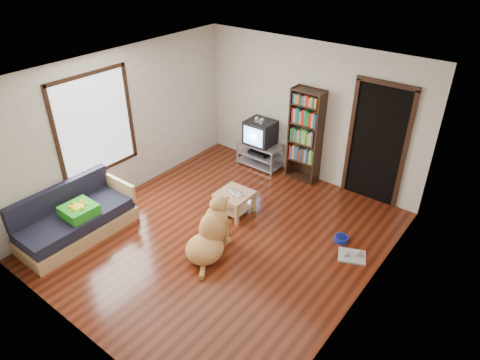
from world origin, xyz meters
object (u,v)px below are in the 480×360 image
Objects in this scene: dog at (210,235)px; bookshelf at (306,131)px; tv_stand at (260,154)px; dog_bowl at (341,239)px; coffee_table at (234,199)px; crt_tv at (261,132)px; laptop at (233,193)px; sofa at (76,221)px; green_cushion at (79,210)px; grey_rag at (352,256)px.

bookshelf is at bearing 91.00° from dog.
dog reaches higher than tv_stand.
tv_stand reaches higher than dog_bowl.
dog_bowl is 2.07m from dog.
crt_tv is at bearing 111.00° from coffee_table.
coffee_table is at bearing 102.31° from laptop.
green_cushion is at bearing 11.96° from sofa.
grey_rag is 3.12m from tv_stand.
laptop is 1.06m from dog.
sofa is at bearing -128.96° from coffee_table.
green_cushion is 0.81× the size of crt_tv.
dog_bowl is 0.24× the size of tv_stand.
coffee_table is at bearing -68.75° from tv_stand.
dog_bowl is 0.55× the size of grey_rag.
dog is (0.05, -2.76, -0.68)m from bookshelf.
dog is (0.36, -1.00, -0.09)m from laptop.
bookshelf is at bearing 92.24° from laptop.
grey_rag is at bearing 34.61° from dog.
green_cushion is at bearing -103.27° from tv_stand.
laptop is (1.49, 1.94, -0.09)m from green_cushion.
coffee_table is at bearing 109.38° from dog.
dog_bowl is at bearing 35.31° from sofa.
crt_tv reaches higher than green_cushion.
laptop reaches higher than coffee_table.
laptop reaches higher than dog_bowl.
crt_tv is (0.85, 3.63, 0.24)m from green_cushion.
crt_tv is at bearing -175.68° from bookshelf.
laptop is 0.78× the size of grey_rag.
tv_stand is at bearing -174.37° from bookshelf.
coffee_table is (0.64, -1.64, 0.01)m from tv_stand.
green_cushion is 4.21m from grey_rag.
sofa is at bearing -105.02° from tv_stand.
coffee_table is at bearing 51.04° from sofa.
laptop is at bearing -69.10° from tv_stand.
dog reaches higher than laptop.
laptop is 2.15m from grey_rag.
crt_tv reaches higher than grey_rag.
sofa reaches higher than coffee_table.
dog is at bearing -57.78° from laptop.
tv_stand is 2.85m from dog.
green_cushion reaches higher than dog_bowl.
bookshelf reaches higher than green_cushion.
laptop is 1.42× the size of dog_bowl.
dog_bowl is (1.80, 0.46, -0.37)m from laptop.
dog_bowl is 0.39m from grey_rag.
coffee_table is (-1.80, -0.43, 0.24)m from dog_bowl.
sofa is (-1.61, -1.96, -0.15)m from laptop.
tv_stand is 0.47m from crt_tv.
dog is (1.97, 0.97, 0.06)m from sofa.
dog_bowl is 0.21× the size of dog.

